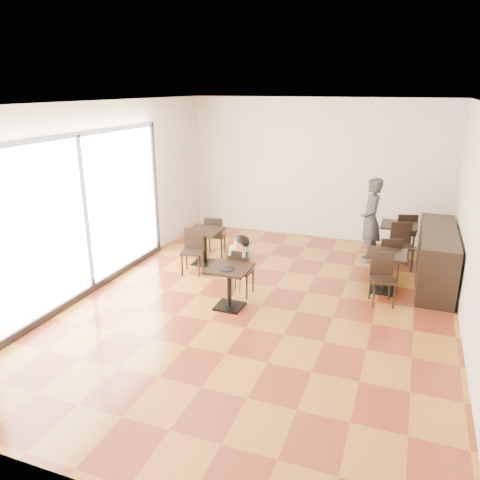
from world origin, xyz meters
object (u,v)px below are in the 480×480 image
at_px(cafe_table_back, 398,242).
at_px(child_chair, 241,271).
at_px(child_table, 229,287).
at_px(chair_back_b, 402,247).
at_px(chair_mid_b, 383,280).
at_px(chair_back_a, 404,233).
at_px(adult_patron, 371,220).
at_px(chair_mid_a, 388,258).
at_px(child, 241,265).
at_px(chair_left_a, 215,235).
at_px(chair_left_b, 192,252).
at_px(cafe_table_mid, 385,272).
at_px(cafe_table_left, 204,247).

bearing_deg(cafe_table_back, child_chair, -131.33).
height_order(child_table, chair_back_b, chair_back_b).
height_order(chair_mid_b, chair_back_a, chair_back_a).
relative_size(adult_patron, chair_mid_a, 2.03).
relative_size(child, cafe_table_back, 1.41).
bearing_deg(child_chair, child_table, 90.00).
height_order(cafe_table_back, chair_back_a, chair_back_a).
bearing_deg(chair_back_a, chair_left_a, 6.90).
bearing_deg(chair_mid_a, chair_left_a, -18.45).
xyz_separation_m(chair_mid_b, chair_back_b, (0.22, 1.75, 0.03)).
distance_m(cafe_table_back, chair_mid_a, 1.21).
xyz_separation_m(chair_back_a, chair_back_b, (0.00, -0.99, 0.00)).
relative_size(cafe_table_back, chair_mid_b, 0.89).
bearing_deg(chair_mid_a, child, 17.47).
height_order(child_table, chair_left_a, chair_left_a).
relative_size(child_table, chair_left_b, 0.82).
height_order(child_chair, cafe_table_back, child_chair).
bearing_deg(chair_left_a, cafe_table_back, -174.87).
height_order(chair_mid_b, chair_left_a, chair_left_a).
bearing_deg(child_table, cafe_table_mid, 34.00).
bearing_deg(adult_patron, chair_left_a, -91.04).
distance_m(child_table, adult_patron, 3.58).
bearing_deg(cafe_table_left, cafe_table_back, 24.26).
bearing_deg(chair_left_a, child_chair, 114.20).
height_order(cafe_table_back, chair_left_a, chair_left_a).
distance_m(cafe_table_back, chair_back_b, 0.56).
height_order(child_chair, chair_back_b, chair_back_b).
relative_size(chair_left_b, chair_back_b, 0.95).
xyz_separation_m(child_chair, chair_back_b, (2.52, 2.20, 0.03)).
bearing_deg(cafe_table_left, chair_mid_a, 7.03).
bearing_deg(chair_mid_b, chair_back_a, 68.89).
bearing_deg(chair_left_a, chair_left_b, 78.48).
height_order(child_table, child_chair, child_chair).
relative_size(cafe_table_left, cafe_table_back, 0.95).
xyz_separation_m(adult_patron, cafe_table_left, (-3.07, -1.33, -0.50)).
bearing_deg(child_chair, cafe_table_back, -131.33).
xyz_separation_m(child_table, child_chair, (0.00, 0.55, 0.07)).
bearing_deg(chair_mid_b, cafe_table_left, 152.68).
height_order(cafe_table_mid, cafe_table_back, cafe_table_back).
bearing_deg(child_table, chair_mid_a, 42.41).
bearing_deg(child_chair, chair_mid_a, -146.00).
distance_m(child_table, chair_back_a, 4.52).
height_order(child_table, chair_left_b, chair_left_b).
height_order(cafe_table_mid, chair_left_a, chair_left_a).
distance_m(cafe_table_mid, chair_mid_b, 0.55).
height_order(cafe_table_left, chair_mid_b, chair_mid_b).
relative_size(child_table, chair_back_b, 0.78).
bearing_deg(chair_left_b, cafe_table_back, 19.55).
relative_size(cafe_table_mid, chair_mid_a, 0.83).
xyz_separation_m(child_chair, chair_mid_a, (2.30, 1.55, 0.00)).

